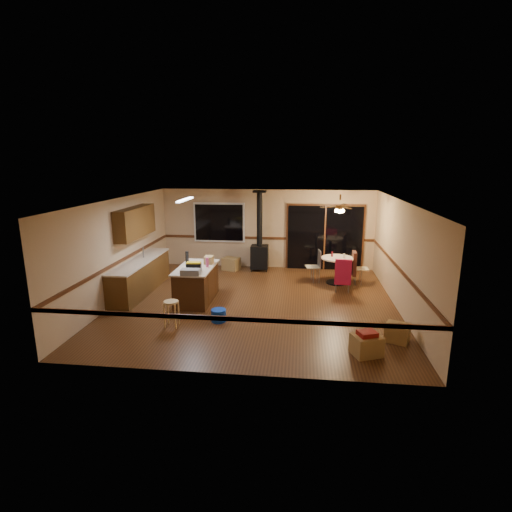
% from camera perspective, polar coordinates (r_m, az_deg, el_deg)
% --- Properties ---
extents(floor, '(7.00, 7.00, 0.00)m').
position_cam_1_polar(floor, '(10.22, -0.19, -6.67)').
color(floor, '#4A2A14').
rests_on(floor, ground).
extents(ceiling, '(7.00, 7.00, 0.00)m').
position_cam_1_polar(ceiling, '(9.63, -0.20, 7.99)').
color(ceiling, silver).
rests_on(ceiling, ground).
extents(wall_back, '(7.00, 0.00, 7.00)m').
position_cam_1_polar(wall_back, '(13.26, 1.58, 3.87)').
color(wall_back, tan).
rests_on(wall_back, ground).
extents(wall_front, '(7.00, 0.00, 7.00)m').
position_cam_1_polar(wall_front, '(6.52, -3.82, -6.55)').
color(wall_front, tan).
rests_on(wall_front, ground).
extents(wall_left, '(0.00, 7.00, 7.00)m').
position_cam_1_polar(wall_left, '(10.82, -18.94, 0.90)').
color(wall_left, tan).
rests_on(wall_left, ground).
extents(wall_right, '(0.00, 7.00, 7.00)m').
position_cam_1_polar(wall_right, '(10.07, 20.00, -0.10)').
color(wall_right, tan).
rests_on(wall_right, ground).
extents(chair_rail, '(7.00, 7.00, 0.08)m').
position_cam_1_polar(chair_rail, '(9.92, -0.20, -1.25)').
color(chair_rail, '#4A2612').
rests_on(chair_rail, ground).
extents(window, '(1.72, 0.10, 1.32)m').
position_cam_1_polar(window, '(13.41, -5.29, 4.79)').
color(window, black).
rests_on(window, ground).
extents(sliding_door, '(2.52, 0.10, 2.10)m').
position_cam_1_polar(sliding_door, '(13.23, 9.78, 2.55)').
color(sliding_door, black).
rests_on(sliding_door, ground).
extents(lower_cabinets, '(0.60, 3.00, 0.86)m').
position_cam_1_polar(lower_cabinets, '(11.35, -16.17, -2.86)').
color(lower_cabinets, '#523314').
rests_on(lower_cabinets, ground).
extents(countertop, '(0.64, 3.04, 0.04)m').
position_cam_1_polar(countertop, '(11.23, -16.32, -0.66)').
color(countertop, beige).
rests_on(countertop, lower_cabinets).
extents(upper_cabinets, '(0.35, 2.00, 0.80)m').
position_cam_1_polar(upper_cabinets, '(11.27, -16.86, 4.64)').
color(upper_cabinets, '#523314').
rests_on(upper_cabinets, ground).
extents(kitchen_island, '(0.88, 1.68, 0.90)m').
position_cam_1_polar(kitchen_island, '(10.35, -8.49, -3.92)').
color(kitchen_island, '#3C210F').
rests_on(kitchen_island, ground).
extents(wood_stove, '(0.55, 0.50, 2.52)m').
position_cam_1_polar(wood_stove, '(12.95, 0.50, 1.06)').
color(wood_stove, black).
rests_on(wood_stove, ground).
extents(ceiling_fan, '(0.24, 0.24, 0.55)m').
position_cam_1_polar(ceiling_fan, '(11.55, 11.90, 6.71)').
color(ceiling_fan, brown).
rests_on(ceiling_fan, ceiling).
extents(fluorescent_strip, '(0.10, 1.20, 0.04)m').
position_cam_1_polar(fluorescent_strip, '(10.29, -10.10, 7.92)').
color(fluorescent_strip, white).
rests_on(fluorescent_strip, ceiling).
extents(toolbox_grey, '(0.46, 0.27, 0.14)m').
position_cam_1_polar(toolbox_grey, '(9.52, -9.36, -2.26)').
color(toolbox_grey, slate).
rests_on(toolbox_grey, kitchen_island).
extents(toolbox_black, '(0.37, 0.21, 0.19)m').
position_cam_1_polar(toolbox_black, '(9.82, -8.88, -1.58)').
color(toolbox_black, black).
rests_on(toolbox_black, kitchen_island).
extents(toolbox_yellow_lid, '(0.35, 0.21, 0.03)m').
position_cam_1_polar(toolbox_yellow_lid, '(9.79, -8.90, -0.96)').
color(toolbox_yellow_lid, gold).
rests_on(toolbox_yellow_lid, toolbox_black).
extents(box_on_island, '(0.22, 0.30, 0.20)m').
position_cam_1_polar(box_on_island, '(10.48, -6.75, -0.55)').
color(box_on_island, olive).
rests_on(box_on_island, kitchen_island).
extents(bottle_dark, '(0.09, 0.09, 0.31)m').
position_cam_1_polar(bottle_dark, '(10.58, -9.82, -0.18)').
color(bottle_dark, black).
rests_on(bottle_dark, kitchen_island).
extents(bottle_pink, '(0.10, 0.10, 0.24)m').
position_cam_1_polar(bottle_pink, '(10.13, -6.98, -0.92)').
color(bottle_pink, '#D84C8C').
rests_on(bottle_pink, kitchen_island).
extents(bottle_white, '(0.06, 0.06, 0.16)m').
position_cam_1_polar(bottle_white, '(10.63, -7.03, -0.43)').
color(bottle_white, white).
rests_on(bottle_white, kitchen_island).
extents(bar_stool, '(0.41, 0.41, 0.58)m').
position_cam_1_polar(bar_stool, '(8.93, -11.97, -8.06)').
color(bar_stool, tan).
rests_on(bar_stool, floor).
extents(blue_bucket, '(0.39, 0.39, 0.28)m').
position_cam_1_polar(blue_bucket, '(9.09, -5.36, -8.45)').
color(blue_bucket, '#0C36AF').
rests_on(blue_bucket, floor).
extents(dining_table, '(0.93, 0.93, 0.78)m').
position_cam_1_polar(dining_table, '(11.86, 11.50, -1.37)').
color(dining_table, black).
rests_on(dining_table, ground).
extents(glass_red, '(0.06, 0.06, 0.15)m').
position_cam_1_polar(glass_red, '(11.87, 10.82, 0.27)').
color(glass_red, '#590C14').
rests_on(glass_red, dining_table).
extents(glass_cream, '(0.07, 0.07, 0.13)m').
position_cam_1_polar(glass_cream, '(11.76, 12.47, 0.03)').
color(glass_cream, beige).
rests_on(glass_cream, dining_table).
extents(chair_left, '(0.46, 0.46, 0.51)m').
position_cam_1_polar(chair_left, '(11.92, 8.62, -0.89)').
color(chair_left, tan).
rests_on(chair_left, ground).
extents(chair_near, '(0.46, 0.49, 0.70)m').
position_cam_1_polar(chair_near, '(11.01, 12.33, -2.24)').
color(chair_near, tan).
rests_on(chair_near, ground).
extents(chair_right, '(0.46, 0.44, 0.70)m').
position_cam_1_polar(chair_right, '(11.95, 13.97, -1.07)').
color(chair_right, tan).
rests_on(chair_right, ground).
extents(box_under_window, '(0.62, 0.55, 0.41)m').
position_cam_1_polar(box_under_window, '(13.16, -3.58, -1.11)').
color(box_under_window, olive).
rests_on(box_under_window, floor).
extents(box_corner_a, '(0.63, 0.58, 0.38)m').
position_cam_1_polar(box_corner_a, '(7.86, 15.50, -12.18)').
color(box_corner_a, olive).
rests_on(box_corner_a, floor).
extents(box_corner_b, '(0.56, 0.53, 0.36)m').
position_cam_1_polar(box_corner_b, '(8.59, 19.54, -10.28)').
color(box_corner_b, olive).
rests_on(box_corner_b, floor).
extents(box_small_red, '(0.40, 0.37, 0.09)m').
position_cam_1_polar(box_small_red, '(7.76, 15.61, -10.61)').
color(box_small_red, maroon).
rests_on(box_small_red, box_corner_a).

